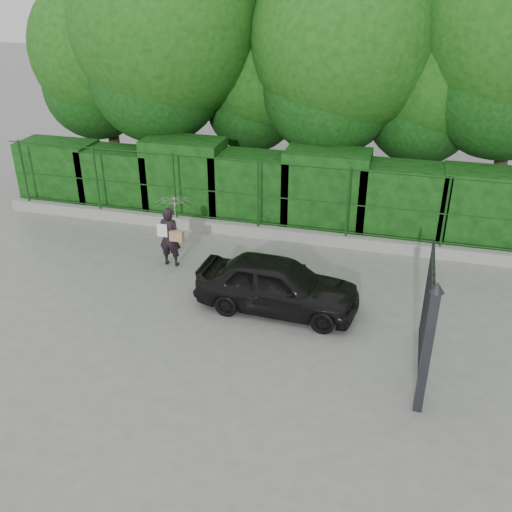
# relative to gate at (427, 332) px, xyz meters

# --- Properties ---
(ground) EXTENTS (80.00, 80.00, 0.00)m
(ground) POSITION_rel_gate_xyz_m (-4.60, 0.72, -1.19)
(ground) COLOR gray
(kerb) EXTENTS (14.00, 0.25, 0.30)m
(kerb) POSITION_rel_gate_xyz_m (-4.60, 5.22, -1.04)
(kerb) COLOR #9E9E99
(kerb) RESTS_ON ground
(fence) EXTENTS (14.13, 0.06, 1.80)m
(fence) POSITION_rel_gate_xyz_m (-4.38, 5.22, 0.01)
(fence) COLOR #143F13
(fence) RESTS_ON kerb
(hedge) EXTENTS (14.20, 1.20, 2.19)m
(hedge) POSITION_rel_gate_xyz_m (-4.47, 6.22, -0.20)
(hedge) COLOR black
(hedge) RESTS_ON ground
(trees) EXTENTS (17.10, 6.15, 8.08)m
(trees) POSITION_rel_gate_xyz_m (-3.46, 8.46, 3.43)
(trees) COLOR black
(trees) RESTS_ON ground
(gate) EXTENTS (0.22, 2.33, 2.36)m
(gate) POSITION_rel_gate_xyz_m (0.00, 0.00, 0.00)
(gate) COLOR #26262C
(gate) RESTS_ON ground
(woman) EXTENTS (0.89, 0.91, 1.73)m
(woman) POSITION_rel_gate_xyz_m (-5.69, 3.19, -0.04)
(woman) COLOR black
(woman) RESTS_ON ground
(car) EXTENTS (3.43, 1.52, 1.15)m
(car) POSITION_rel_gate_xyz_m (-2.89, 1.90, -0.61)
(car) COLOR black
(car) RESTS_ON ground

